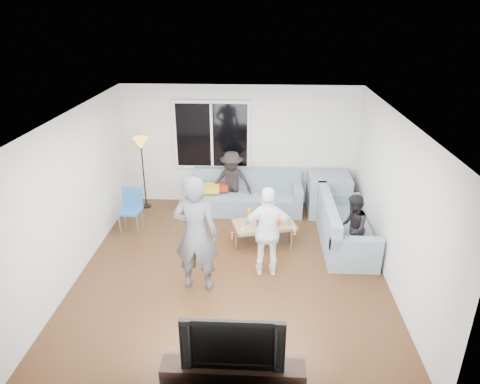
# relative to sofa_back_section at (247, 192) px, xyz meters

# --- Properties ---
(floor) EXTENTS (5.00, 5.50, 0.04)m
(floor) POSITION_rel_sofa_back_section_xyz_m (-0.17, -2.27, -0.45)
(floor) COLOR #56351C
(floor) RESTS_ON ground
(ceiling) EXTENTS (5.00, 5.50, 0.04)m
(ceiling) POSITION_rel_sofa_back_section_xyz_m (-0.17, -2.27, 2.20)
(ceiling) COLOR white
(ceiling) RESTS_ON ground
(wall_back) EXTENTS (5.00, 0.04, 2.60)m
(wall_back) POSITION_rel_sofa_back_section_xyz_m (-0.17, 0.50, 0.88)
(wall_back) COLOR silver
(wall_back) RESTS_ON ground
(wall_front) EXTENTS (5.00, 0.04, 2.60)m
(wall_front) POSITION_rel_sofa_back_section_xyz_m (-0.17, -5.04, 0.88)
(wall_front) COLOR silver
(wall_front) RESTS_ON ground
(wall_left) EXTENTS (0.04, 5.50, 2.60)m
(wall_left) POSITION_rel_sofa_back_section_xyz_m (-2.69, -2.27, 0.88)
(wall_left) COLOR silver
(wall_left) RESTS_ON ground
(wall_right) EXTENTS (0.04, 5.50, 2.60)m
(wall_right) POSITION_rel_sofa_back_section_xyz_m (2.35, -2.27, 0.88)
(wall_right) COLOR silver
(wall_right) RESTS_ON ground
(window_frame) EXTENTS (1.62, 0.06, 1.47)m
(window_frame) POSITION_rel_sofa_back_section_xyz_m (-0.77, 0.42, 1.12)
(window_frame) COLOR white
(window_frame) RESTS_ON wall_back
(window_glass) EXTENTS (1.50, 0.02, 1.35)m
(window_glass) POSITION_rel_sofa_back_section_xyz_m (-0.77, 0.38, 1.12)
(window_glass) COLOR black
(window_glass) RESTS_ON window_frame
(window_mullion) EXTENTS (0.05, 0.03, 1.35)m
(window_mullion) POSITION_rel_sofa_back_section_xyz_m (-0.77, 0.37, 1.12)
(window_mullion) COLOR white
(window_mullion) RESTS_ON window_frame
(radiator) EXTENTS (1.30, 0.12, 0.62)m
(radiator) POSITION_rel_sofa_back_section_xyz_m (-0.77, 0.38, -0.11)
(radiator) COLOR silver
(radiator) RESTS_ON floor
(potted_plant) EXTENTS (0.19, 0.15, 0.34)m
(potted_plant) POSITION_rel_sofa_back_section_xyz_m (-0.48, 0.35, 0.36)
(potted_plant) COLOR #2E5923
(potted_plant) RESTS_ON radiator
(vase) EXTENTS (0.20, 0.20, 0.18)m
(vase) POSITION_rel_sofa_back_section_xyz_m (-1.10, 0.35, 0.28)
(vase) COLOR white
(vase) RESTS_ON radiator
(sofa_back_section) EXTENTS (2.30, 0.85, 0.85)m
(sofa_back_section) POSITION_rel_sofa_back_section_xyz_m (0.00, 0.00, 0.00)
(sofa_back_section) COLOR slate
(sofa_back_section) RESTS_ON floor
(sofa_right_section) EXTENTS (2.00, 0.85, 0.85)m
(sofa_right_section) POSITION_rel_sofa_back_section_xyz_m (1.85, -1.33, 0.00)
(sofa_right_section) COLOR slate
(sofa_right_section) RESTS_ON floor
(sofa_corner) EXTENTS (0.85, 0.85, 0.85)m
(sofa_corner) POSITION_rel_sofa_back_section_xyz_m (1.71, 0.00, 0.00)
(sofa_corner) COLOR slate
(sofa_corner) RESTS_ON floor
(cushion_yellow) EXTENTS (0.41, 0.35, 0.14)m
(cushion_yellow) POSITION_rel_sofa_back_section_xyz_m (-0.78, -0.02, 0.09)
(cushion_yellow) COLOR gold
(cushion_yellow) RESTS_ON sofa_back_section
(cushion_red) EXTENTS (0.40, 0.35, 0.13)m
(cushion_red) POSITION_rel_sofa_back_section_xyz_m (-0.60, 0.06, 0.09)
(cushion_red) COLOR maroon
(cushion_red) RESTS_ON sofa_back_section
(coffee_table) EXTENTS (1.22, 0.87, 0.40)m
(coffee_table) POSITION_rel_sofa_back_section_xyz_m (0.36, -1.37, -0.22)
(coffee_table) COLOR #9F834D
(coffee_table) RESTS_ON floor
(pitcher) EXTENTS (0.17, 0.17, 0.17)m
(pitcher) POSITION_rel_sofa_back_section_xyz_m (0.31, -1.47, 0.06)
(pitcher) COLOR maroon
(pitcher) RESTS_ON coffee_table
(side_chair) EXTENTS (0.43, 0.43, 0.86)m
(side_chair) POSITION_rel_sofa_back_section_xyz_m (-2.22, -1.05, 0.01)
(side_chair) COLOR #2762A9
(side_chair) RESTS_ON floor
(floor_lamp) EXTENTS (0.32, 0.32, 1.56)m
(floor_lamp) POSITION_rel_sofa_back_section_xyz_m (-2.22, 0.08, 0.36)
(floor_lamp) COLOR gold
(floor_lamp) RESTS_ON floor
(player_left) EXTENTS (0.72, 0.51, 1.86)m
(player_left) POSITION_rel_sofa_back_section_xyz_m (-0.67, -2.79, 0.51)
(player_left) COLOR #47474B
(player_left) RESTS_ON floor
(player_right) EXTENTS (0.90, 0.40, 1.52)m
(player_right) POSITION_rel_sofa_back_section_xyz_m (0.42, -2.35, 0.33)
(player_right) COLOR white
(player_right) RESTS_ON floor
(spectator_right) EXTENTS (0.54, 0.65, 1.20)m
(spectator_right) POSITION_rel_sofa_back_section_xyz_m (1.85, -1.85, 0.17)
(spectator_right) COLOR black
(spectator_right) RESTS_ON floor
(spectator_back) EXTENTS (0.90, 0.58, 1.32)m
(spectator_back) POSITION_rel_sofa_back_section_xyz_m (-0.32, 0.03, 0.23)
(spectator_back) COLOR black
(spectator_back) RESTS_ON floor
(tv_console) EXTENTS (1.60, 0.40, 0.44)m
(tv_console) POSITION_rel_sofa_back_section_xyz_m (0.01, -4.77, -0.20)
(tv_console) COLOR #312118
(tv_console) RESTS_ON floor
(television) EXTENTS (1.12, 0.15, 0.65)m
(television) POSITION_rel_sofa_back_section_xyz_m (0.01, -4.77, 0.34)
(television) COLOR black
(television) RESTS_ON tv_console
(bottle_c) EXTENTS (0.07, 0.07, 0.18)m
(bottle_c) POSITION_rel_sofa_back_section_xyz_m (0.41, -1.17, 0.06)
(bottle_c) COLOR black
(bottle_c) RESTS_ON coffee_table
(bottle_d) EXTENTS (0.07, 0.07, 0.28)m
(bottle_d) POSITION_rel_sofa_back_section_xyz_m (0.63, -1.43, 0.12)
(bottle_d) COLOR #E44514
(bottle_d) RESTS_ON coffee_table
(bottle_a) EXTENTS (0.07, 0.07, 0.23)m
(bottle_a) POSITION_rel_sofa_back_section_xyz_m (0.08, -1.23, 0.09)
(bottle_a) COLOR orange
(bottle_a) RESTS_ON coffee_table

